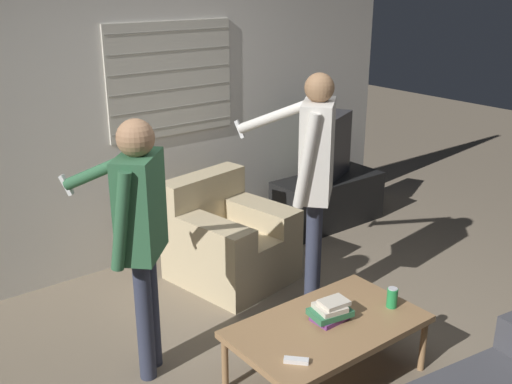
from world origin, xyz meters
The scene contains 12 objects.
ground_plane centered at (0.00, 0.00, 0.00)m, with size 16.00×16.00×0.00m, color #7F705B.
wall_back centered at (0.01, 2.03, 1.28)m, with size 5.20×0.08×2.55m.
armchair_beige centered at (0.27, 1.29, 0.32)m, with size 0.90×0.95×0.81m.
coffee_table centered at (-0.02, -0.15, 0.35)m, with size 1.14×0.66×0.38m.
tv_stand centered at (1.67, 1.60, 0.24)m, with size 1.09×0.47×0.47m.
tv centered at (1.67, 1.60, 0.77)m, with size 0.65×0.44×0.60m.
person_left_standing centered at (-0.81, 0.58, 0.99)m, with size 0.46×0.74×1.57m.
person_right_standing centered at (0.46, 0.51, 1.08)m, with size 0.50×0.83×1.71m.
book_stack centered at (0.02, -0.12, 0.44)m, with size 0.26×0.20×0.12m.
soda_can centered at (0.42, -0.25, 0.45)m, with size 0.07×0.07×0.13m.
spare_remote centered at (-0.41, -0.32, 0.40)m, with size 0.12×0.12×0.02m.
floor_fan centered at (0.82, 1.50, 0.16)m, with size 0.28×0.20×0.36m.
Camera 1 is at (-2.18, -2.27, 2.28)m, focal length 42.00 mm.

